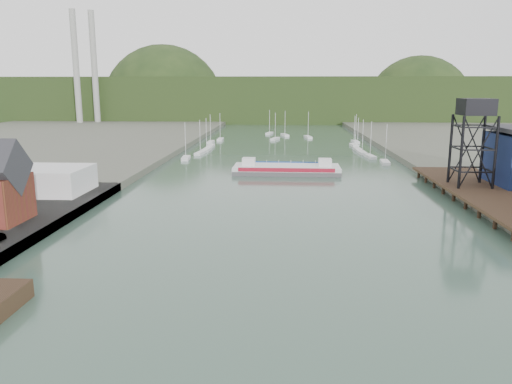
# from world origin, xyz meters

# --- Properties ---
(ground) EXTENTS (600.00, 600.00, 0.00)m
(ground) POSITION_xyz_m (0.00, 0.00, 0.00)
(ground) COLOR #314D42
(ground) RESTS_ON ground
(east_pier) EXTENTS (14.00, 70.00, 2.45)m
(east_pier) POSITION_xyz_m (37.00, 45.00, 1.90)
(east_pier) COLOR black
(east_pier) RESTS_ON ground
(white_shed) EXTENTS (18.00, 12.00, 4.50)m
(white_shed) POSITION_xyz_m (-44.00, 50.00, 3.85)
(white_shed) COLOR silver
(white_shed) RESTS_ON west_quay
(lift_tower) EXTENTS (6.50, 6.50, 16.00)m
(lift_tower) POSITION_xyz_m (35.00, 58.00, 15.65)
(lift_tower) COLOR black
(lift_tower) RESTS_ON east_pier
(marina_sailboats) EXTENTS (57.71, 92.65, 0.90)m
(marina_sailboats) POSITION_xyz_m (0.08, 138.46, 0.35)
(marina_sailboats) COLOR silver
(marina_sailboats) RESTS_ON ground
(smokestacks) EXTENTS (11.20, 8.20, 60.00)m
(smokestacks) POSITION_xyz_m (-106.00, 232.50, 30.00)
(smokestacks) COLOR #9D9E99
(smokestacks) RESTS_ON ground
(distant_hills) EXTENTS (500.00, 120.00, 80.00)m
(distant_hills) POSITION_xyz_m (-3.98, 301.35, 10.38)
(distant_hills) COLOR #1D3015
(distant_hills) RESTS_ON ground
(chain_ferry) EXTENTS (25.30, 10.67, 3.62)m
(chain_ferry) POSITION_xyz_m (1.00, 82.17, 1.04)
(chain_ferry) COLOR #4D4D50
(chain_ferry) RESTS_ON ground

